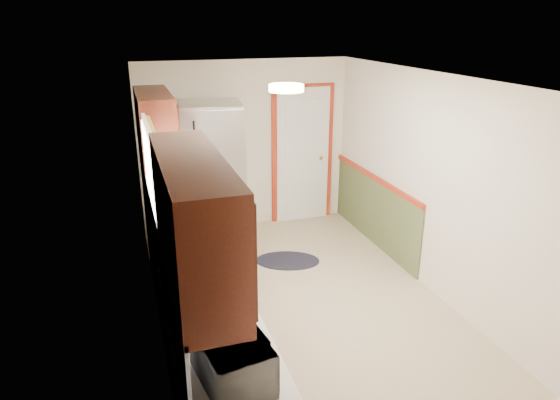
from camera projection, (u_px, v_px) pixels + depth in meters
room_shell at (308, 204)px, 4.89m from camera, size 3.20×5.20×2.52m
kitchen_run at (189, 272)px, 4.41m from camera, size 0.63×4.00×2.20m
back_wall_trim at (317, 166)px, 7.26m from camera, size 1.12×2.30×2.08m
ceiling_fixture at (286, 88)px, 4.22m from camera, size 0.30×0.30×0.06m
microwave at (233, 355)px, 2.83m from camera, size 0.37×0.57×0.36m
refrigerator at (213, 175)px, 6.64m from camera, size 0.89×0.84×1.91m
rug at (288, 261)px, 6.36m from camera, size 0.94×0.77×0.01m
cooktop at (178, 215)px, 5.30m from camera, size 0.52×0.62×0.02m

